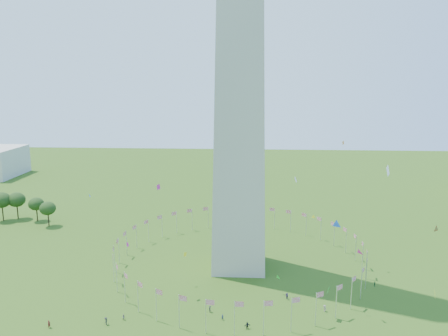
{
  "coord_description": "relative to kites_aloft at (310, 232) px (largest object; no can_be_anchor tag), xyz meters",
  "views": [
    {
      "loc": [
        3.15,
        -84.7,
        60.21
      ],
      "look_at": [
        -3.99,
        35.0,
        36.07
      ],
      "focal_mm": 35.0,
      "sensor_mm": 36.0,
      "label": 1
    }
  ],
  "objects": [
    {
      "name": "flag_ring",
      "position": [
        -18.87,
        27.22,
        -17.56
      ],
      "size": [
        80.24,
        80.24,
        9.0
      ],
      "color": "silver",
      "rests_on": "ground"
    },
    {
      "name": "tree_line_west",
      "position": [
        -123.78,
        68.25,
        -16.55
      ],
      "size": [
        55.18,
        15.86,
        12.38
      ],
      "color": "#284918",
      "rests_on": "ground"
    },
    {
      "name": "kites_aloft",
      "position": [
        0.0,
        0.0,
        0.0
      ],
      "size": [
        107.06,
        73.65,
        41.46
      ],
      "color": "#CC2699",
      "rests_on": "ground"
    }
  ]
}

